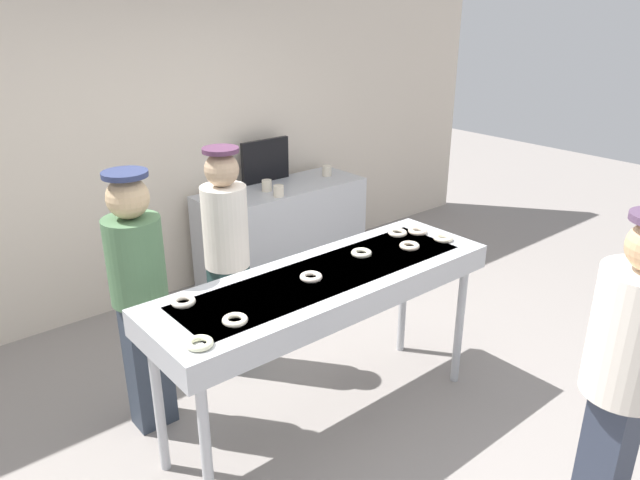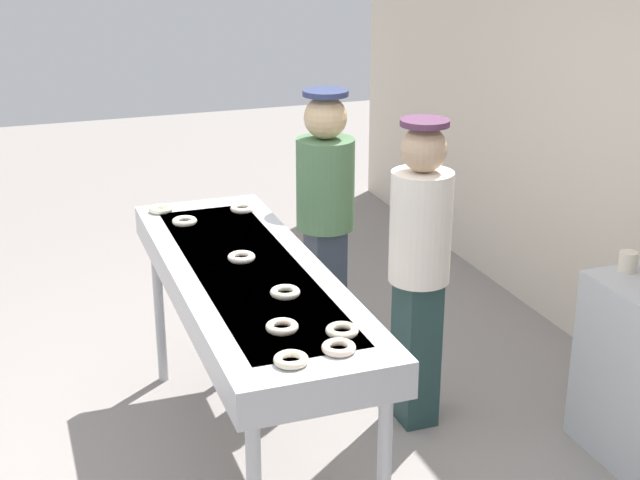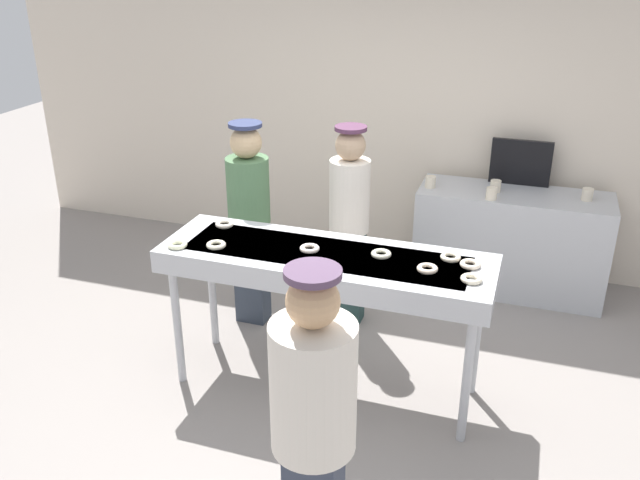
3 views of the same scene
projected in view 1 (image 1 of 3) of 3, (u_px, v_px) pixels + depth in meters
name	position (u px, v px, depth m)	size (l,w,h in m)	color
ground_plane	(325.00, 419.00, 3.84)	(16.00, 16.00, 0.00)	gray
back_wall	(141.00, 122.00, 4.92)	(8.00, 0.12, 3.12)	beige
fryer_conveyor	(325.00, 287.00, 3.49)	(2.15, 0.68, 1.02)	#B7BABF
sugar_donut_0	(443.00, 238.00, 3.94)	(0.13, 0.13, 0.03)	#FDEFCD
sugar_donut_1	(418.00, 231.00, 4.06)	(0.13, 0.13, 0.03)	#FBE5C9
sugar_donut_2	(200.00, 343.00, 2.74)	(0.13, 0.13, 0.03)	#F2F2C6
sugar_donut_3	(311.00, 277.00, 3.39)	(0.13, 0.13, 0.03)	#F6E4D0
sugar_donut_4	(398.00, 233.00, 4.03)	(0.13, 0.13, 0.03)	#F9EBCC
sugar_donut_5	(183.00, 302.00, 3.11)	(0.13, 0.13, 0.03)	#F3E6CE
sugar_donut_6	(409.00, 246.00, 3.81)	(0.13, 0.13, 0.03)	#F9E1C3
sugar_donut_7	(361.00, 253.00, 3.71)	(0.13, 0.13, 0.03)	#EBE7C9
sugar_donut_8	(235.00, 320.00, 2.94)	(0.13, 0.13, 0.03)	#F4ECCC
worker_baker	(227.00, 251.00, 4.09)	(0.31, 0.31, 1.62)	#223C3B
worker_assistant	(139.00, 290.00, 3.48)	(0.32, 0.32, 1.64)	#2F3845
customer_waiting	(626.00, 367.00, 2.65)	(0.37, 0.37, 1.70)	#31394A
prep_counter	(282.00, 233.00, 5.65)	(1.60, 0.59, 0.90)	#B7BABF
paper_cup_0	(279.00, 191.00, 5.20)	(0.09, 0.09, 0.10)	beige
paper_cup_1	(267.00, 185.00, 5.35)	(0.09, 0.09, 0.10)	beige
paper_cup_2	(218.00, 199.00, 4.98)	(0.09, 0.09, 0.10)	beige
paper_cup_3	(327.00, 171.00, 5.81)	(0.09, 0.09, 0.10)	beige
menu_display	(265.00, 161.00, 5.58)	(0.51, 0.04, 0.39)	black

